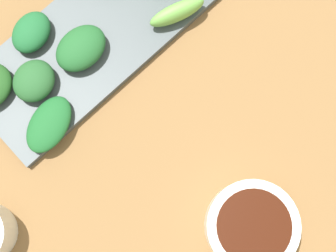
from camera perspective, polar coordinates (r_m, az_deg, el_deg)
tabletop at (r=0.63m, az=-2.96°, el=-0.26°), size 2.10×2.10×0.02m
sauce_bowl at (r=0.59m, az=9.29°, el=-10.97°), size 0.10×0.10×0.04m
serving_plate at (r=0.64m, az=-8.48°, el=9.58°), size 0.13×0.32×0.01m
broccoli_leafy_1 at (r=0.64m, az=-15.02°, el=10.06°), size 0.06×0.06×0.03m
broccoli_leafy_2 at (r=0.62m, az=-9.70°, el=8.55°), size 0.05×0.07×0.03m
broccoli_stalk_6 at (r=0.63m, az=1.01°, el=12.57°), size 0.04×0.07×0.03m
broccoli_leafy_7 at (r=0.62m, az=-14.74°, el=4.90°), size 0.06×0.06×0.03m
broccoli_leafy_8 at (r=0.61m, az=-13.14°, el=0.17°), size 0.07×0.08×0.02m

